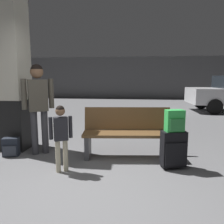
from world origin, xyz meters
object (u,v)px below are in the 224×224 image
object	(u,v)px
backpack_bright	(175,121)
child	(61,131)
bench	(128,133)
structural_pillar	(12,73)
suitcase	(173,149)
backpack_dark_floor	(11,147)
adult	(38,100)

from	to	relation	value
backpack_bright	child	bearing A→B (deg)	-169.22
bench	backpack_bright	distance (m)	0.95
backpack_bright	structural_pillar	bearing A→B (deg)	166.88
structural_pillar	suitcase	bearing A→B (deg)	-13.11
suitcase	backpack_dark_floor	xyz separation A→B (m)	(-2.89, 0.24, -0.15)
bench	backpack_dark_floor	size ratio (longest dim) A/B	4.84
bench	backpack_bright	bearing A→B (deg)	-32.64
child	backpack_bright	bearing A→B (deg)	10.78
structural_pillar	backpack_dark_floor	size ratio (longest dim) A/B	9.05
suitcase	backpack_bright	bearing A→B (deg)	-66.08
bench	adult	size ratio (longest dim) A/B	0.98
suitcase	child	xyz separation A→B (m)	(-1.72, -0.33, 0.31)
structural_pillar	adult	world-z (taller)	structural_pillar
bench	adult	bearing A→B (deg)	-178.08
bench	adult	xyz separation A→B (m)	(-1.65, -0.06, 0.59)
bench	child	distance (m)	1.28
child	bench	bearing A→B (deg)	39.85
adult	backpack_bright	bearing A→B (deg)	-10.04
adult	structural_pillar	bearing A→B (deg)	156.29
bench	suitcase	size ratio (longest dim) A/B	2.72
child	adult	distance (m)	1.09
suitcase	backpack_dark_floor	bearing A→B (deg)	175.35
structural_pillar	backpack_dark_floor	bearing A→B (deg)	-70.60
adult	backpack_dark_floor	xyz separation A→B (m)	(-0.49, -0.19, -0.87)
backpack_bright	adult	distance (m)	2.46
bench	child	size ratio (longest dim) A/B	1.60
child	backpack_dark_floor	world-z (taller)	child
suitcase	backpack_bright	xyz separation A→B (m)	(0.00, -0.00, 0.45)
child	adult	xyz separation A→B (m)	(-0.68, 0.75, 0.40)
suitcase	child	bearing A→B (deg)	-169.20
backpack_bright	bench	bearing A→B (deg)	147.36
structural_pillar	suitcase	distance (m)	3.36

